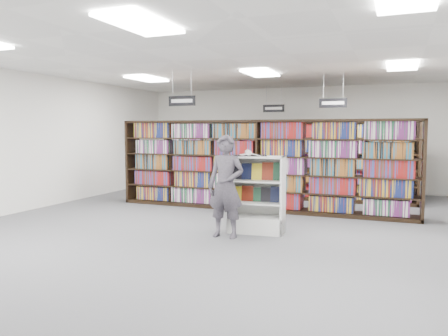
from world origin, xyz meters
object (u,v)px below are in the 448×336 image
at_px(endcap_display, 257,206).
at_px(shopper, 226,186).
at_px(bookshelf_row_near, 260,165).
at_px(open_book, 249,154).

height_order(endcap_display, shopper, shopper).
bearing_deg(shopper, bookshelf_row_near, 95.63).
bearing_deg(shopper, open_book, 68.05).
height_order(open_book, shopper, shopper).
relative_size(endcap_display, shopper, 0.78).
bearing_deg(shopper, endcap_display, 56.74).
relative_size(bookshelf_row_near, shopper, 3.91).
bearing_deg(open_book, bookshelf_row_near, 78.65).
height_order(bookshelf_row_near, open_book, bookshelf_row_near).
distance_m(bookshelf_row_near, shopper, 2.71).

